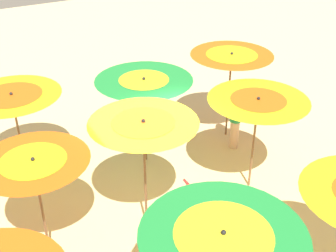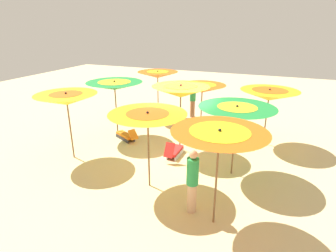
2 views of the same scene
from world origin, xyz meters
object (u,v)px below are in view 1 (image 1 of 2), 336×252
beach_umbrella_4 (144,131)px  beach_umbrella_7 (223,243)px  lounger_0 (173,206)px  beach_umbrella_1 (144,85)px  beach_umbrella_2 (13,103)px  beach_umbrella_5 (34,168)px  beach_umbrella_0 (231,62)px  beachgoer_0 (236,118)px  beach_umbrella_3 (258,107)px

beach_umbrella_4 → beach_umbrella_7: 2.96m
lounger_0 → beach_umbrella_1: bearing=-101.0°
beach_umbrella_2 → beach_umbrella_7: (1.49, -5.86, 0.18)m
beach_umbrella_5 → beach_umbrella_7: bearing=-61.8°
beach_umbrella_1 → beach_umbrella_5: 3.61m
beach_umbrella_4 → lounger_0: bearing=1.7°
beach_umbrella_2 → beach_umbrella_5: beach_umbrella_2 is taller
beach_umbrella_0 → beach_umbrella_2: 5.41m
lounger_0 → beachgoer_0: bearing=-150.7°
beach_umbrella_3 → beach_umbrella_5: (-4.70, 0.23, -0.10)m
beach_umbrella_7 → beachgoer_0: bearing=50.7°
beach_umbrella_5 → beach_umbrella_0: bearing=19.0°
beach_umbrella_5 → lounger_0: size_ratio=1.85×
beach_umbrella_0 → lounger_0: bearing=-143.8°
beach_umbrella_7 → beachgoer_0: (3.66, 4.48, -1.28)m
beach_umbrella_1 → beach_umbrella_5: (-3.07, -1.91, -0.10)m
lounger_0 → beach_umbrella_0: bearing=-143.6°
beach_umbrella_3 → beachgoer_0: 2.04m
beach_umbrella_0 → beach_umbrella_2: beach_umbrella_0 is taller
beach_umbrella_3 → lounger_0: (-2.06, 0.00, -1.87)m
lounger_0 → beach_umbrella_4: bearing=1.9°
beach_umbrella_0 → beach_umbrella_1: bearing=-179.8°
beach_umbrella_1 → lounger_0: bearing=-101.2°
beach_umbrella_1 → beach_umbrella_3: beach_umbrella_3 is taller
beach_umbrella_3 → lounger_0: bearing=179.9°
beach_umbrella_7 → beach_umbrella_0: bearing=52.9°
beach_umbrella_1 → beach_umbrella_7: 5.28m
beach_umbrella_0 → beach_umbrella_2: size_ratio=1.08×
beach_umbrella_2 → beach_umbrella_3: bearing=-32.9°
beach_umbrella_0 → beach_umbrella_7: size_ratio=1.02×
beach_umbrella_1 → beach_umbrella_7: size_ratio=0.96×
beach_umbrella_2 → beach_umbrella_4: bearing=-58.6°
beach_umbrella_1 → beach_umbrella_0: bearing=0.2°
beach_umbrella_2 → beach_umbrella_7: beach_umbrella_7 is taller
beach_umbrella_2 → beach_umbrella_5: size_ratio=1.02×
beach_umbrella_2 → beach_umbrella_3: beach_umbrella_3 is taller
beach_umbrella_7 → beach_umbrella_5: bearing=118.2°
beach_umbrella_1 → beachgoer_0: beach_umbrella_1 is taller
beach_umbrella_7 → lounger_0: bearing=72.4°
lounger_0 → beach_umbrella_7: bearing=72.6°
beach_umbrella_5 → beach_umbrella_7: (1.71, -3.19, 0.20)m
beach_umbrella_2 → lounger_0: size_ratio=1.89×
beach_umbrella_1 → lounger_0: (-0.42, -2.13, -1.87)m
beach_umbrella_3 → beachgoer_0: bearing=66.4°
beach_umbrella_1 → beach_umbrella_4: 2.41m
beachgoer_0 → beach_umbrella_7: bearing=-48.1°
beach_umbrella_3 → lounger_0: beach_umbrella_3 is taller
beach_umbrella_1 → beach_umbrella_5: size_ratio=1.04×
beach_umbrella_5 → lounger_0: bearing=-4.9°
beach_umbrella_7 → beachgoer_0: size_ratio=1.39×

